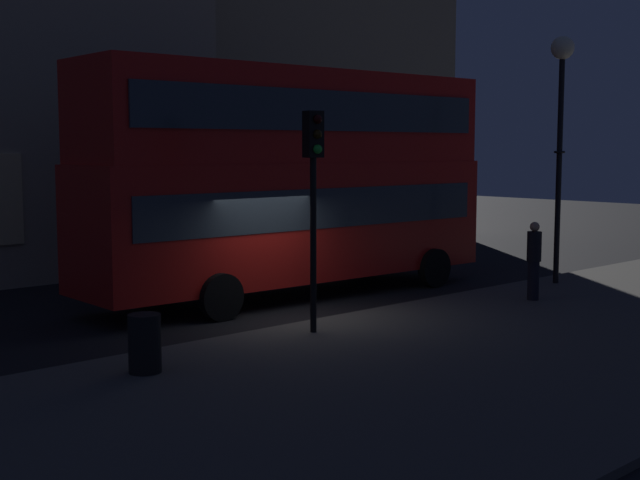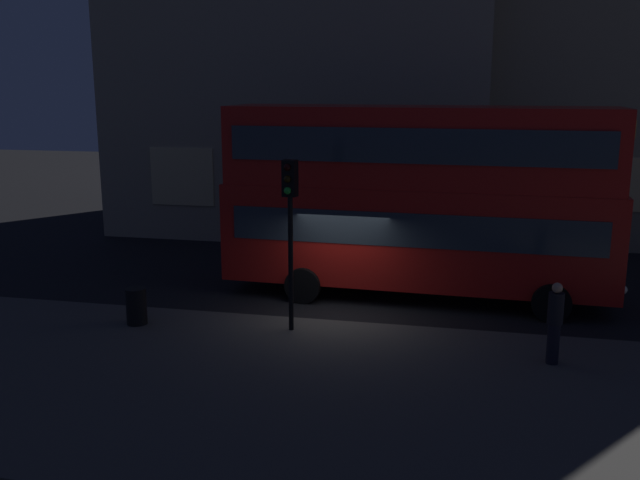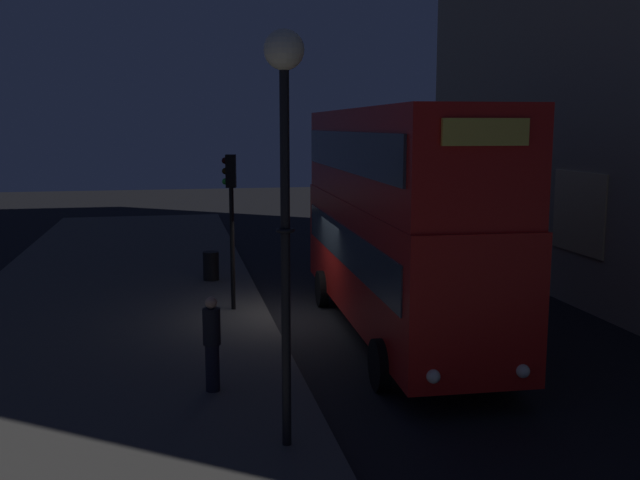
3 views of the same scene
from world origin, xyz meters
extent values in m
plane|color=black|center=(0.00, 0.00, 0.00)|extent=(80.00, 80.00, 0.00)
cube|color=#4C4944|center=(0.00, -4.65, 0.06)|extent=(44.00, 8.18, 0.12)
cube|color=tan|center=(-3.54, 12.61, 7.67)|extent=(14.65, 9.49, 15.34)
cube|color=#F9E09E|center=(-7.45, 7.83, 2.47)|extent=(2.50, 0.06, 2.18)
cube|color=#F9E09E|center=(-3.54, 7.83, 2.27)|extent=(2.50, 0.06, 2.28)
cube|color=#F2D18C|center=(0.36, 7.83, 2.63)|extent=(2.50, 0.06, 2.20)
cube|color=tan|center=(8.86, 13.47, 7.66)|extent=(15.70, 8.54, 15.32)
cube|color=#F2D18C|center=(3.83, 9.17, 2.72)|extent=(1.61, 0.06, 1.83)
cube|color=#F2D18C|center=(6.34, 9.17, 2.73)|extent=(1.61, 0.06, 2.58)
cube|color=#F2D18C|center=(8.86, 9.17, 2.46)|extent=(1.61, 0.06, 1.91)
cube|color=red|center=(1.85, 2.18, 1.85)|extent=(10.71, 2.80, 2.71)
cube|color=red|center=(1.85, 2.18, 4.27)|extent=(10.49, 2.75, 2.13)
cube|color=#2D3842|center=(1.85, 2.18, 2.19)|extent=(9.86, 2.83, 0.90)
cube|color=#2D3842|center=(1.85, 2.18, 4.38)|extent=(9.86, 2.83, 0.90)
cube|color=#F2D84C|center=(7.11, 2.00, 4.86)|extent=(0.13, 1.46, 0.44)
sphere|color=white|center=(7.21, 2.78, 0.85)|extent=(0.24, 0.24, 0.24)
sphere|color=white|center=(7.15, 1.20, 0.85)|extent=(0.24, 0.24, 0.24)
cylinder|color=black|center=(5.51, 3.32, 0.50)|extent=(1.00, 0.27, 0.99)
cylinder|color=black|center=(5.42, 0.79, 0.50)|extent=(1.00, 0.27, 0.99)
cylinder|color=black|center=(-1.03, 3.55, 0.50)|extent=(1.00, 0.27, 0.99)
cylinder|color=black|center=(-1.11, 1.02, 0.50)|extent=(1.00, 0.27, 0.99)
cylinder|color=black|center=(-0.80, -1.46, 1.75)|extent=(0.12, 0.12, 3.25)
cube|color=black|center=(-0.80, -1.46, 3.80)|extent=(0.36, 0.31, 0.85)
sphere|color=black|center=(-0.82, -1.60, 4.07)|extent=(0.17, 0.17, 0.17)
sphere|color=black|center=(-0.82, -1.60, 3.80)|extent=(0.17, 0.17, 0.17)
sphere|color=green|center=(-0.82, -1.60, 3.53)|extent=(0.17, 0.17, 0.17)
cylinder|color=black|center=(5.14, -2.32, 0.56)|extent=(0.26, 0.26, 0.88)
cylinder|color=black|center=(5.14, -2.32, 1.34)|extent=(0.33, 0.33, 0.67)
sphere|color=tan|center=(5.14, -2.32, 1.79)|extent=(0.22, 0.22, 0.22)
cylinder|color=black|center=(-4.64, -1.84, 0.57)|extent=(0.50, 0.50, 0.91)
camera|label=1|loc=(-11.36, -13.09, 3.56)|focal=47.96mm
camera|label=2|loc=(3.28, -17.12, 5.94)|focal=39.64mm
camera|label=3|loc=(17.97, -2.92, 4.95)|focal=40.42mm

